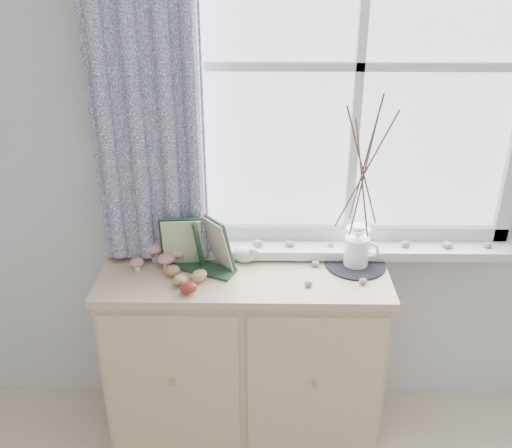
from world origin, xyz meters
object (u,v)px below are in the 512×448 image
(botanical_book, at_px, (198,247))
(twig_pitcher, at_px, (364,168))
(toadstool_cluster, at_px, (161,251))
(sideboard, at_px, (245,355))

(botanical_book, height_order, twig_pitcher, twig_pitcher)
(toadstool_cluster, relative_size, twig_pitcher, 0.30)
(botanical_book, bearing_deg, twig_pitcher, 29.03)
(toadstool_cluster, xyz_separation_m, twig_pitcher, (0.83, -0.00, 0.38))
(sideboard, bearing_deg, botanical_book, 178.53)
(sideboard, relative_size, toadstool_cluster, 5.15)
(botanical_book, relative_size, twig_pitcher, 0.46)
(twig_pitcher, bearing_deg, sideboard, -152.20)
(sideboard, height_order, toadstool_cluster, toadstool_cluster)
(sideboard, height_order, botanical_book, botanical_book)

